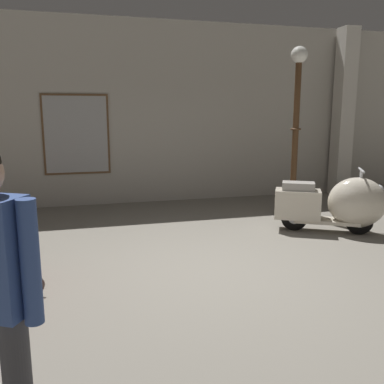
# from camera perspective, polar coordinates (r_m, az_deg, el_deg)

# --- Properties ---
(ground_plane) EXTENTS (60.00, 60.00, 0.00)m
(ground_plane) POSITION_cam_1_polar(r_m,az_deg,el_deg) (5.09, 3.22, -10.69)
(ground_plane) COLOR slate
(showroom_back_wall) EXTENTS (18.00, 0.63, 3.71)m
(showroom_back_wall) POSITION_cam_1_polar(r_m,az_deg,el_deg) (8.78, -4.34, 10.78)
(showroom_back_wall) COLOR #ADA89E
(showroom_back_wall) RESTS_ON ground
(scooter_1) EXTENTS (1.70, 1.21, 1.03)m
(scooter_1) POSITION_cam_1_polar(r_m,az_deg,el_deg) (6.84, 19.60, -1.56)
(scooter_1) COLOR black
(scooter_1) RESTS_ON ground
(lamppost) EXTENTS (0.29, 0.29, 3.00)m
(lamppost) POSITION_cam_1_polar(r_m,az_deg,el_deg) (7.69, 14.20, 9.15)
(lamppost) COLOR #472D19
(lamppost) RESTS_ON ground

